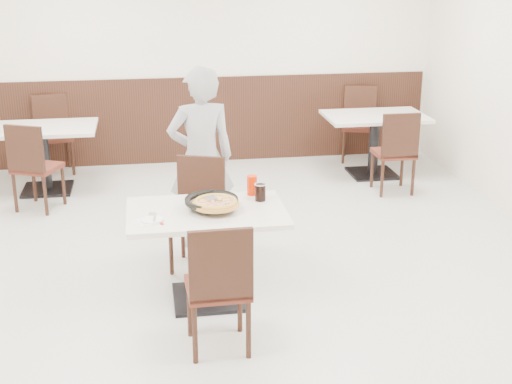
{
  "coord_description": "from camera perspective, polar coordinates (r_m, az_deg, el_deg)",
  "views": [
    {
      "loc": [
        -0.71,
        -5.5,
        2.62
      ],
      "look_at": [
        0.11,
        -0.3,
        0.83
      ],
      "focal_mm": 50.0,
      "sensor_mm": 36.0,
      "label": 1
    }
  ],
  "objects": [
    {
      "name": "wainscot_back",
      "position": [
        9.25,
        -4.39,
        5.77
      ],
      "size": [
        5.9,
        0.03,
        1.1
      ],
      "primitive_type": "cube",
      "color": "black",
      "rests_on": "floor"
    },
    {
      "name": "bg_table_right",
      "position": [
        8.8,
        9.4,
        3.73
      ],
      "size": [
        1.21,
        0.82,
        0.75
      ],
      "primitive_type": null,
      "rotation": [
        0.0,
        0.0,
        -0.01
      ],
      "color": "white",
      "rests_on": "floor"
    },
    {
      "name": "bg_chair_right_far",
      "position": [
        9.37,
        8.23,
        5.33
      ],
      "size": [
        0.53,
        0.53,
        0.95
      ],
      "primitive_type": null,
      "rotation": [
        0.0,
        0.0,
        2.82
      ],
      "color": "black",
      "rests_on": "floor"
    },
    {
      "name": "bg_table_left",
      "position": [
        8.44,
        -16.54,
        2.54
      ],
      "size": [
        1.26,
        0.89,
        0.75
      ],
      "primitive_type": null,
      "rotation": [
        0.0,
        0.0,
        -0.08
      ],
      "color": "white",
      "rests_on": "floor"
    },
    {
      "name": "floor",
      "position": [
        6.14,
        -1.49,
        -6.51
      ],
      "size": [
        7.0,
        7.0,
        0.0
      ],
      "primitive_type": "plane",
      "color": "#ABABA6",
      "rests_on": "ground"
    },
    {
      "name": "bg_chair_left_near",
      "position": [
        7.84,
        -17.11,
        2.03
      ],
      "size": [
        0.56,
        0.56,
        0.95
      ],
      "primitive_type": null,
      "rotation": [
        0.0,
        0.0,
        -0.43
      ],
      "color": "black",
      "rests_on": "floor"
    },
    {
      "name": "diner_person",
      "position": [
        6.47,
        -4.41,
        2.72
      ],
      "size": [
        0.66,
        0.48,
        1.67
      ],
      "primitive_type": "imported",
      "rotation": [
        0.0,
        0.0,
        3.27
      ],
      "color": "#A5A4A9",
      "rests_on": "floor"
    },
    {
      "name": "side_plate",
      "position": [
        5.24,
        -8.3,
        -2.22
      ],
      "size": [
        0.18,
        0.18,
        0.01
      ],
      "primitive_type": "cylinder",
      "rotation": [
        0.0,
        0.0,
        0.12
      ],
      "color": "white",
      "rests_on": "napkin"
    },
    {
      "name": "fork",
      "position": [
        5.26,
        -8.12,
        -2.05
      ],
      "size": [
        0.03,
        0.17,
        0.0
      ],
      "primitive_type": "cube",
      "rotation": [
        0.0,
        0.0,
        -0.09
      ],
      "color": "silver",
      "rests_on": "side_plate"
    },
    {
      "name": "chair_near",
      "position": [
        4.87,
        -3.09,
        -7.41
      ],
      "size": [
        0.43,
        0.43,
        0.95
      ],
      "primitive_type": null,
      "rotation": [
        0.0,
        0.0,
        0.03
      ],
      "color": "black",
      "rests_on": "floor"
    },
    {
      "name": "main_table",
      "position": [
        5.56,
        -3.9,
        -5.11
      ],
      "size": [
        1.29,
        0.94,
        0.75
      ],
      "primitive_type": null,
      "rotation": [
        0.0,
        0.0,
        0.12
      ],
      "color": "white",
      "rests_on": "floor"
    },
    {
      "name": "bg_chair_right_near",
      "position": [
        8.18,
        10.95,
        3.22
      ],
      "size": [
        0.42,
        0.42,
        0.95
      ],
      "primitive_type": null,
      "rotation": [
        0.0,
        0.0,
        -0.0
      ],
      "color": "black",
      "rests_on": "floor"
    },
    {
      "name": "trivet",
      "position": [
        5.42,
        -3.86,
        -1.27
      ],
      "size": [
        0.15,
        0.15,
        0.04
      ],
      "primitive_type": "cylinder",
      "rotation": [
        0.0,
        0.0,
        0.12
      ],
      "color": "black",
      "rests_on": "main_table"
    },
    {
      "name": "pizza_server",
      "position": [
        5.41,
        -3.6,
        -0.46
      ],
      "size": [
        0.1,
        0.11,
        0.0
      ],
      "primitive_type": "cube",
      "rotation": [
        0.0,
        0.0,
        0.3
      ],
      "color": "silver",
      "rests_on": "pizza"
    },
    {
      "name": "pizza",
      "position": [
        5.36,
        -3.25,
        -0.98
      ],
      "size": [
        0.4,
        0.4,
        0.02
      ],
      "primitive_type": "cylinder",
      "rotation": [
        0.0,
        0.0,
        0.12
      ],
      "color": "gold",
      "rests_on": "pizza_pan"
    },
    {
      "name": "bg_chair_left_far",
      "position": [
        9.08,
        -15.87,
        4.37
      ],
      "size": [
        0.5,
        0.5,
        0.95
      ],
      "primitive_type": null,
      "rotation": [
        0.0,
        0.0,
        3.37
      ],
      "color": "black",
      "rests_on": "floor"
    },
    {
      "name": "napkin",
      "position": [
        5.23,
        -8.57,
        -2.36
      ],
      "size": [
        0.2,
        0.2,
        0.0
      ],
      "primitive_type": "cube",
      "rotation": [
        0.0,
        0.0,
        0.26
      ],
      "color": "white",
      "rests_on": "main_table"
    },
    {
      "name": "red_cup",
      "position": [
        5.73,
        -0.32,
        0.55
      ],
      "size": [
        0.09,
        0.09,
        0.16
      ],
      "primitive_type": "cylinder",
      "rotation": [
        0.0,
        0.0,
        0.12
      ],
      "color": "red",
      "rests_on": "main_table"
    },
    {
      "name": "pizza_pan",
      "position": [
        5.43,
        -3.58,
        -0.94
      ],
      "size": [
        0.36,
        0.36,
        0.01
      ],
      "primitive_type": "cylinder",
      "rotation": [
        0.0,
        0.0,
        0.12
      ],
      "color": "black",
      "rests_on": "trivet"
    },
    {
      "name": "chair_far",
      "position": [
        6.09,
        -4.79,
        -1.92
      ],
      "size": [
        0.54,
        0.54,
        0.95
      ],
      "primitive_type": null,
      "rotation": [
        0.0,
        0.0,
        2.81
      ],
      "color": "black",
      "rests_on": "floor"
    },
    {
      "name": "cola_glass",
      "position": [
        5.59,
        0.35,
        -0.06
      ],
      "size": [
        0.09,
        0.09,
        0.13
      ],
      "primitive_type": "cylinder",
      "rotation": [
        0.0,
        0.0,
        0.12
      ],
      "color": "black",
      "rests_on": "main_table"
    },
    {
      "name": "wall_front",
      "position": [
        2.45,
        9.33,
        -11.34
      ],
      "size": [
        6.0,
        0.04,
        2.8
      ],
      "primitive_type": "cube",
      "color": "white",
      "rests_on": "floor"
    },
    {
      "name": "wall_back",
      "position": [
        9.11,
        -4.54,
        11.02
      ],
      "size": [
        6.0,
        0.04,
        2.8
      ],
      "primitive_type": "cube",
      "color": "white",
      "rests_on": "floor"
    }
  ]
}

